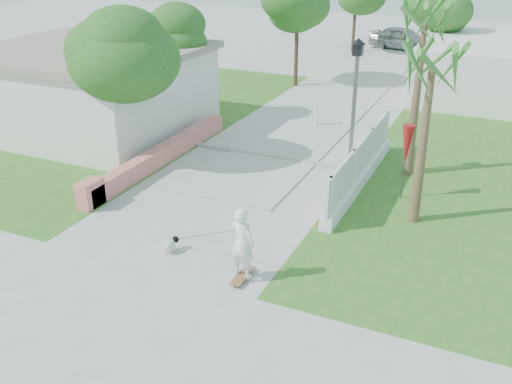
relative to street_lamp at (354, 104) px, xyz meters
The scene contains 21 objects.
ground 6.67m from the street_lamp, 117.80° to the right, with size 90.00×90.00×0.00m, color #B7B7B2.
path_strip 14.98m from the street_lamp, 101.31° to the left, with size 3.20×36.00×0.06m, color #B7B7B2.
curb 3.78m from the street_lamp, behind, with size 6.50×0.25×0.10m, color #999993.
grass_left 10.49m from the street_lamp, 165.83° to the left, with size 8.00×20.00×0.01m, color #266620.
grass_right 5.38m from the street_lamp, 31.37° to the left, with size 8.00×20.00×0.01m, color #266620.
pink_wall 6.83m from the street_lamp, 162.57° to the right, with size 0.45×8.20×0.80m.
house_left 10.94m from the street_lamp, behind, with size 8.40×7.40×3.23m.
lattice_fence 2.01m from the street_lamp, 44.82° to the right, with size 0.35×7.00×1.50m.
building_right 12.93m from the street_lamp, 76.07° to the left, with size 6.00×8.00×2.60m, color silver.
street_lamp is the anchor object (origin of this frame).
bollard 5.56m from the street_lamp, 120.96° to the left, with size 0.14×0.14×1.09m.
patio_umbrella 2.27m from the street_lamp, 27.76° to the right, with size 0.36×0.36×2.30m.
tree_left_near 7.92m from the street_lamp, 161.15° to the right, with size 3.60×3.60×5.28m.
tree_left_mid 8.96m from the street_lamp, 160.42° to the left, with size 3.20×3.20×4.85m.
tree_path_left 12.10m from the street_lamp, 119.30° to the left, with size 3.40×3.40×5.23m.
tree_path_right 14.52m from the street_lamp, 88.74° to the left, with size 3.00×3.00×4.79m.
palm_far 2.85m from the street_lamp, 30.47° to the left, with size 1.80×1.80×5.30m.
palm_near 3.72m from the street_lamp, 42.61° to the right, with size 1.80×1.80×4.70m.
skateboarder 7.04m from the street_lamp, 101.10° to the right, with size 2.52×1.00×1.82m.
dog 7.42m from the street_lamp, 112.32° to the right, with size 0.36×0.55×0.39m.
parked_car 22.88m from the street_lamp, 97.26° to the left, with size 1.79×4.44×1.51m, color #A8ABB0.
Camera 1 is at (7.28, -11.39, 7.33)m, focal length 40.00 mm.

